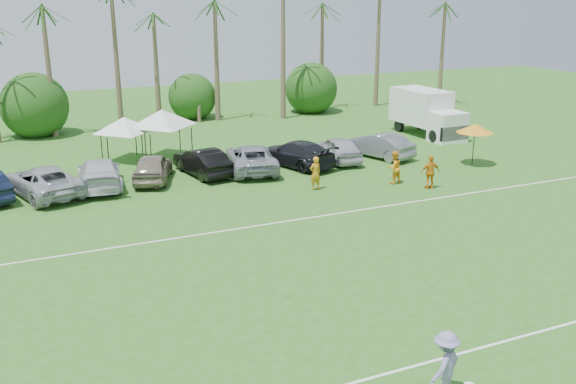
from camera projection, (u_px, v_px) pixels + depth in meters
name	position (u px, v px, depth m)	size (l,w,h in m)	color
field_lines	(285.00, 286.00, 22.12)	(80.00, 12.10, 0.01)	white
palm_tree_4	(56.00, 27.00, 44.46)	(2.40, 2.40, 8.90)	brown
palm_tree_5	(114.00, 13.00, 45.77)	(2.40, 2.40, 9.90)	brown
palm_tree_6	(168.00, 0.00, 47.09)	(2.40, 2.40, 10.90)	brown
palm_tree_8	(280.00, 23.00, 51.15)	(2.40, 2.40, 8.90)	brown
palm_tree_9	(336.00, 11.00, 52.86)	(2.40, 2.40, 9.90)	brown
palm_tree_10	(388.00, 0.00, 54.57)	(2.40, 2.40, 10.90)	brown
bush_tree_1	(34.00, 108.00, 46.22)	(4.00, 4.00, 4.00)	brown
bush_tree_2	(195.00, 97.00, 50.94)	(4.00, 4.00, 4.00)	brown
bush_tree_3	(308.00, 90.00, 54.88)	(4.00, 4.00, 4.00)	brown
sideline_player_a	(315.00, 173.00, 32.81)	(0.64, 0.42, 1.75)	orange
sideline_player_b	(394.00, 167.00, 33.90)	(0.85, 0.66, 1.75)	#FF9D1C
sideline_player_c	(430.00, 172.00, 33.00)	(1.03, 0.43, 1.76)	orange
box_truck	(427.00, 112.00, 45.33)	(2.54, 6.23, 3.18)	white
canopy_tent_left	(123.00, 117.00, 38.00)	(3.85, 3.85, 3.12)	black
canopy_tent_right	(162.00, 110.00, 38.63)	(4.32, 4.32, 3.50)	black
market_umbrella	(475.00, 128.00, 37.20)	(2.20, 2.20, 2.45)	black
frisbee_player	(445.00, 365.00, 15.78)	(1.33, 1.08, 1.80)	#857BAF
parked_car_2	(43.00, 181.00, 31.86)	(2.50, 5.43, 1.51)	#A7A8AF
parked_car_3	(100.00, 173.00, 33.25)	(2.11, 5.20, 1.51)	silver
parked_car_4	(153.00, 167.00, 34.39)	(1.78, 4.43, 1.51)	gray
parked_car_5	(202.00, 162.00, 35.55)	(1.60, 4.58, 1.51)	black
parked_car_6	(251.00, 158.00, 36.34)	(2.50, 5.43, 1.51)	#8F929D
parked_car_7	(296.00, 153.00, 37.40)	(2.11, 5.20, 1.51)	black
parked_car_8	(338.00, 149.00, 38.51)	(1.78, 4.43, 1.51)	#B5B5BD
parked_car_9	(379.00, 145.00, 39.46)	(1.60, 4.58, 1.51)	slate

